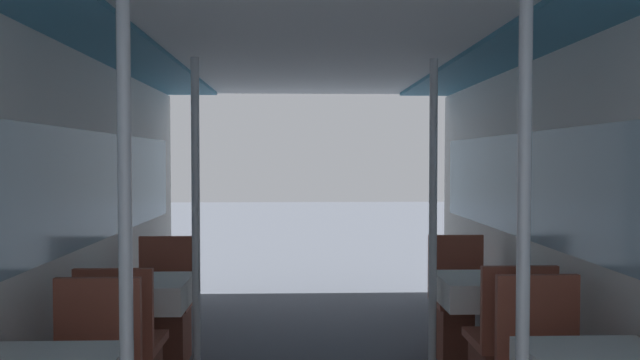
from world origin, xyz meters
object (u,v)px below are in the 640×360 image
at_px(chair_left_far_1, 163,323).
at_px(support_pole_right_0, 523,266).
at_px(dining_table_right_1, 482,295).
at_px(support_pole_left_0, 126,269).
at_px(dining_table_left_1, 145,298).
at_px(support_pole_right_1, 433,223).
at_px(chair_right_far_1, 461,320).
at_px(support_pole_left_1, 196,224).

distance_m(chair_left_far_1, support_pole_right_0, 2.99).
distance_m(chair_left_far_1, dining_table_right_1, 2.30).
height_order(support_pole_left_0, dining_table_right_1, support_pole_left_0).
bearing_deg(support_pole_left_0, support_pole_right_0, 0.00).
bearing_deg(dining_table_left_1, support_pole_right_0, -41.20).
bearing_deg(dining_table_left_1, chair_left_far_1, 90.00).
bearing_deg(support_pole_left_0, dining_table_right_1, 41.20).
bearing_deg(support_pole_right_1, support_pole_right_0, -90.00).
bearing_deg(support_pole_left_0, dining_table_left_1, 101.36).
distance_m(dining_table_right_1, chair_right_far_1, 0.61).
relative_size(support_pole_right_0, chair_right_far_1, 2.36).
bearing_deg(support_pole_left_1, support_pole_left_0, -90.00).
xyz_separation_m(support_pole_right_0, support_pole_right_1, (0.00, 1.65, 0.00)).
bearing_deg(chair_left_far_1, support_pole_right_0, 130.91).
height_order(support_pole_right_0, support_pole_right_1, same).
relative_size(dining_table_left_1, chair_left_far_1, 0.79).
relative_size(dining_table_left_1, support_pole_right_0, 0.33).
height_order(support_pole_right_0, chair_right_far_1, support_pole_right_0).
xyz_separation_m(dining_table_left_1, support_pole_left_1, (0.33, 0.00, 0.48)).
distance_m(support_pole_left_1, support_pole_right_1, 1.55).
height_order(support_pole_left_0, support_pole_left_1, same).
height_order(dining_table_left_1, chair_left_far_1, chair_left_far_1).
height_order(support_pole_left_0, dining_table_left_1, support_pole_left_0).
relative_size(support_pole_left_0, support_pole_left_1, 1.00).
height_order(dining_table_left_1, dining_table_right_1, same).
bearing_deg(dining_table_left_1, chair_right_far_1, 13.32).
bearing_deg(chair_left_far_1, support_pole_right_1, 164.44).
height_order(chair_left_far_1, support_pole_right_1, support_pole_right_1).
bearing_deg(dining_table_right_1, dining_table_left_1, 180.00).
xyz_separation_m(dining_table_left_1, dining_table_right_1, (2.22, 0.00, 0.00)).
relative_size(support_pole_left_0, dining_table_right_1, 3.01).
xyz_separation_m(support_pole_left_0, dining_table_left_1, (-0.33, 1.65, -0.48)).
bearing_deg(support_pole_right_0, support_pole_left_1, 133.27).
xyz_separation_m(support_pole_left_1, dining_table_right_1, (1.89, 0.00, -0.48)).
xyz_separation_m(support_pole_left_0, support_pole_left_1, (0.00, 1.65, 0.00)).
relative_size(chair_left_far_1, support_pole_right_1, 0.42).
relative_size(support_pole_right_0, support_pole_right_1, 1.00).
bearing_deg(chair_left_far_1, chair_right_far_1, -180.00).
bearing_deg(support_pole_right_1, dining_table_right_1, 0.00).
distance_m(support_pole_left_1, chair_right_far_1, 2.11).
bearing_deg(chair_left_far_1, dining_table_right_1, 166.68).
relative_size(support_pole_left_0, chair_left_far_1, 2.36).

